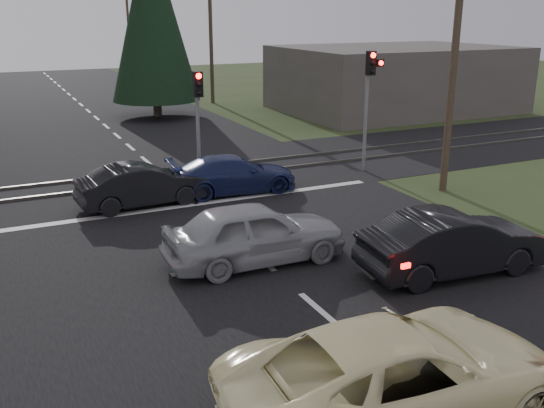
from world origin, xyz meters
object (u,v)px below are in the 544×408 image
utility_pole_near (455,55)px  dark_hatchback (453,243)px  traffic_signal_right (370,88)px  utility_pole_far (128,25)px  cream_coupe (397,373)px  traffic_signal_center (198,108)px  silver_car (255,233)px  utility_pole_mid (211,33)px  blue_sedan (233,174)px  dark_car_far (143,185)px

utility_pole_near → dark_hatchback: (-4.60, -5.70, -3.95)m
traffic_signal_right → utility_pole_near: 3.87m
utility_pole_far → cream_coupe: bearing=-98.9°
traffic_signal_center → utility_pole_far: utility_pole_far is taller
traffic_signal_center → silver_car: traffic_signal_center is taller
utility_pole_mid → cream_coupe: 35.11m
traffic_signal_center → utility_pole_mid: (7.50, 19.32, 1.92)m
traffic_signal_right → utility_pole_near: (0.95, -3.47, 1.41)m
utility_pole_mid → blue_sedan: size_ratio=1.99×
cream_coupe → blue_sedan: bearing=-8.4°
utility_pole_far → blue_sedan: 46.68m
utility_pole_near → silver_car: (-8.70, -3.06, -3.93)m
blue_sedan → silver_car: bearing=167.5°
cream_coupe → silver_car: (0.49, 6.60, 0.01)m
traffic_signal_center → blue_sedan: size_ratio=0.91×
dark_car_far → traffic_signal_right: bearing=-90.5°
traffic_signal_right → silver_car: bearing=-139.9°
utility_pole_mid → utility_pole_far: size_ratio=1.00×
traffic_signal_center → utility_pole_mid: utility_pole_mid is taller
silver_car → blue_sedan: size_ratio=1.03×
cream_coupe → blue_sedan: (2.31, 12.66, -0.13)m
dark_car_far → dark_hatchback: bearing=-151.6°
utility_pole_mid → dark_hatchback: bearing=-98.8°
utility_pole_mid → traffic_signal_center: bearing=-111.2°
silver_car → dark_car_far: 6.07m
utility_pole_mid → cream_coupe: (-9.19, -33.66, -3.94)m
utility_pole_mid → silver_car: size_ratio=1.94×
utility_pole_near → cream_coupe: bearing=-133.6°
traffic_signal_right → blue_sedan: bearing=-175.5°
dark_hatchback → traffic_signal_center: bearing=20.5°
dark_hatchback → blue_sedan: 9.00m
cream_coupe → silver_car: bearing=-2.2°
traffic_signal_center → utility_pole_far: (7.50, 44.32, 1.92)m
utility_pole_mid → blue_sedan: 22.46m
traffic_signal_right → cream_coupe: traffic_signal_right is taller
dark_hatchback → dark_car_far: size_ratio=1.11×
utility_pole_near → utility_pole_far: same height
utility_pole_mid → dark_car_far: bearing=-115.6°
utility_pole_far → silver_car: utility_pole_far is taller
utility_pole_near → dark_hatchback: size_ratio=1.92×
traffic_signal_center → dark_hatchback: traffic_signal_center is taller
traffic_signal_center → dark_car_far: (-2.61, -1.83, -2.11)m
traffic_signal_center → utility_pole_near: size_ratio=0.46×
cream_coupe → dark_car_far: cream_coupe is taller
traffic_signal_right → utility_pole_near: size_ratio=0.52×
blue_sedan → utility_pole_mid: bearing=-13.9°
traffic_signal_center → dark_hatchback: 10.97m
dark_car_far → blue_sedan: bearing=-91.6°
utility_pole_far → silver_car: 52.93m
blue_sedan → utility_pole_near: bearing=-109.4°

